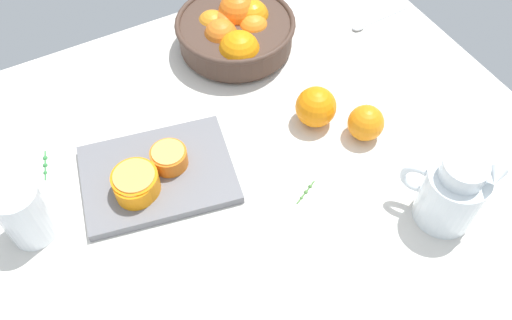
{
  "coord_description": "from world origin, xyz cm",
  "views": [
    {
      "loc": [
        -29.16,
        -51.77,
        81.87
      ],
      "look_at": [
        -1.65,
        -0.81,
        4.37
      ],
      "focal_mm": 37.74,
      "sensor_mm": 36.0,
      "label": 1
    }
  ],
  "objects_px": {
    "juice_pitcher": "(450,196)",
    "loose_orange_0": "(366,123)",
    "juice_glass": "(25,215)",
    "fruit_bowl": "(235,31)",
    "orange_half_0": "(169,157)",
    "orange_half_1": "(135,188)",
    "orange_half_2": "(136,182)",
    "spoon": "(371,22)",
    "cutting_board": "(158,174)",
    "loose_orange_1": "(316,107)"
  },
  "relations": [
    {
      "from": "cutting_board",
      "to": "spoon",
      "type": "relative_size",
      "value": 1.68
    },
    {
      "from": "fruit_bowl",
      "to": "cutting_board",
      "type": "xyz_separation_m",
      "value": [
        -0.29,
        -0.25,
        -0.04
      ]
    },
    {
      "from": "cutting_board",
      "to": "orange_half_2",
      "type": "xyz_separation_m",
      "value": [
        -0.05,
        -0.02,
        0.03
      ]
    },
    {
      "from": "fruit_bowl",
      "to": "orange_half_0",
      "type": "height_order",
      "value": "fruit_bowl"
    },
    {
      "from": "fruit_bowl",
      "to": "orange_half_2",
      "type": "height_order",
      "value": "fruit_bowl"
    },
    {
      "from": "juice_pitcher",
      "to": "orange_half_2",
      "type": "xyz_separation_m",
      "value": [
        -0.45,
        0.29,
        -0.02
      ]
    },
    {
      "from": "fruit_bowl",
      "to": "orange_half_2",
      "type": "xyz_separation_m",
      "value": [
        -0.33,
        -0.27,
        -0.01
      ]
    },
    {
      "from": "cutting_board",
      "to": "loose_orange_1",
      "type": "xyz_separation_m",
      "value": [
        0.33,
        -0.02,
        0.03
      ]
    },
    {
      "from": "fruit_bowl",
      "to": "spoon",
      "type": "height_order",
      "value": "fruit_bowl"
    },
    {
      "from": "juice_glass",
      "to": "spoon",
      "type": "bearing_deg",
      "value": 12.05
    },
    {
      "from": "juice_pitcher",
      "to": "juice_glass",
      "type": "height_order",
      "value": "juice_pitcher"
    },
    {
      "from": "orange_half_0",
      "to": "orange_half_1",
      "type": "relative_size",
      "value": 0.94
    },
    {
      "from": "juice_pitcher",
      "to": "loose_orange_0",
      "type": "relative_size",
      "value": 2.22
    },
    {
      "from": "orange_half_1",
      "to": "spoon",
      "type": "xyz_separation_m",
      "value": [
        0.66,
        0.2,
        -0.03
      ]
    },
    {
      "from": "cutting_board",
      "to": "spoon",
      "type": "height_order",
      "value": "cutting_board"
    },
    {
      "from": "loose_orange_0",
      "to": "spoon",
      "type": "bearing_deg",
      "value": 51.71
    },
    {
      "from": "juice_pitcher",
      "to": "loose_orange_1",
      "type": "relative_size",
      "value": 1.93
    },
    {
      "from": "cutting_board",
      "to": "orange_half_0",
      "type": "relative_size",
      "value": 4.04
    },
    {
      "from": "loose_orange_0",
      "to": "spoon",
      "type": "height_order",
      "value": "loose_orange_0"
    },
    {
      "from": "juice_pitcher",
      "to": "cutting_board",
      "type": "distance_m",
      "value": 0.52
    },
    {
      "from": "orange_half_2",
      "to": "loose_orange_1",
      "type": "relative_size",
      "value": 1.02
    },
    {
      "from": "juice_pitcher",
      "to": "juice_glass",
      "type": "relative_size",
      "value": 1.31
    },
    {
      "from": "juice_glass",
      "to": "cutting_board",
      "type": "bearing_deg",
      "value": 1.29
    },
    {
      "from": "cutting_board",
      "to": "orange_half_1",
      "type": "relative_size",
      "value": 3.82
    },
    {
      "from": "loose_orange_1",
      "to": "fruit_bowl",
      "type": "bearing_deg",
      "value": 98.62
    },
    {
      "from": "juice_glass",
      "to": "cutting_board",
      "type": "xyz_separation_m",
      "value": [
        0.23,
        0.01,
        -0.04
      ]
    },
    {
      "from": "juice_pitcher",
      "to": "spoon",
      "type": "xyz_separation_m",
      "value": [
        0.2,
        0.48,
        -0.05
      ]
    },
    {
      "from": "juice_glass",
      "to": "loose_orange_0",
      "type": "relative_size",
      "value": 1.7
    },
    {
      "from": "juice_pitcher",
      "to": "orange_half_0",
      "type": "xyz_separation_m",
      "value": [
        -0.38,
        0.32,
        -0.02
      ]
    },
    {
      "from": "orange_half_2",
      "to": "spoon",
      "type": "bearing_deg",
      "value": 16.51
    },
    {
      "from": "cutting_board",
      "to": "loose_orange_0",
      "type": "bearing_deg",
      "value": -13.78
    },
    {
      "from": "loose_orange_0",
      "to": "cutting_board",
      "type": "bearing_deg",
      "value": 166.22
    },
    {
      "from": "orange_half_1",
      "to": "orange_half_2",
      "type": "distance_m",
      "value": 0.01
    },
    {
      "from": "cutting_board",
      "to": "loose_orange_0",
      "type": "height_order",
      "value": "loose_orange_0"
    },
    {
      "from": "juice_pitcher",
      "to": "spoon",
      "type": "bearing_deg",
      "value": 67.88
    },
    {
      "from": "orange_half_2",
      "to": "loose_orange_1",
      "type": "bearing_deg",
      "value": 0.01
    },
    {
      "from": "fruit_bowl",
      "to": "orange_half_2",
      "type": "bearing_deg",
      "value": -141.38
    },
    {
      "from": "juice_glass",
      "to": "loose_orange_1",
      "type": "relative_size",
      "value": 1.48
    },
    {
      "from": "fruit_bowl",
      "to": "cutting_board",
      "type": "bearing_deg",
      "value": -139.44
    },
    {
      "from": "fruit_bowl",
      "to": "spoon",
      "type": "xyz_separation_m",
      "value": [
        0.32,
        -0.07,
        -0.04
      ]
    },
    {
      "from": "juice_pitcher",
      "to": "orange_half_0",
      "type": "bearing_deg",
      "value": 140.31
    },
    {
      "from": "juice_pitcher",
      "to": "spoon",
      "type": "relative_size",
      "value": 0.96
    },
    {
      "from": "juice_pitcher",
      "to": "orange_half_1",
      "type": "height_order",
      "value": "juice_pitcher"
    },
    {
      "from": "juice_glass",
      "to": "fruit_bowl",
      "type": "bearing_deg",
      "value": 25.88
    },
    {
      "from": "orange_half_1",
      "to": "loose_orange_0",
      "type": "height_order",
      "value": "loose_orange_0"
    },
    {
      "from": "juice_glass",
      "to": "spoon",
      "type": "xyz_separation_m",
      "value": [
        0.84,
        0.18,
        -0.05
      ]
    },
    {
      "from": "juice_pitcher",
      "to": "spoon",
      "type": "height_order",
      "value": "juice_pitcher"
    },
    {
      "from": "loose_orange_0",
      "to": "loose_orange_1",
      "type": "xyz_separation_m",
      "value": [
        -0.07,
        0.08,
        0.01
      ]
    },
    {
      "from": "juice_glass",
      "to": "orange_half_0",
      "type": "distance_m",
      "value": 0.26
    },
    {
      "from": "orange_half_1",
      "to": "loose_orange_0",
      "type": "distance_m",
      "value": 0.45
    }
  ]
}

